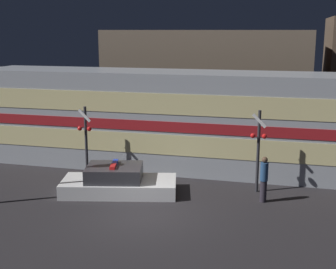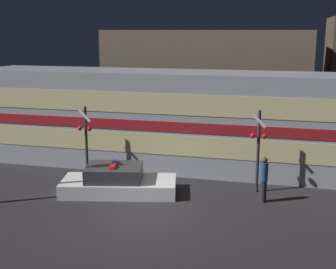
{
  "view_description": "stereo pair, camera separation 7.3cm",
  "coord_description": "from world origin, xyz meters",
  "px_view_note": "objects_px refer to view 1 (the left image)",
  "views": [
    {
      "loc": [
        4.77,
        -14.83,
        6.39
      ],
      "look_at": [
        -0.09,
        3.98,
        2.04
      ],
      "focal_mm": 50.0,
      "sensor_mm": 36.0,
      "label": 1
    },
    {
      "loc": [
        4.84,
        -14.81,
        6.39
      ],
      "look_at": [
        -0.09,
        3.98,
        2.04
      ],
      "focal_mm": 50.0,
      "sensor_mm": 36.0,
      "label": 2
    }
  ],
  "objects_px": {
    "train": "(211,122)",
    "police_car": "(118,182)",
    "pedestrian": "(264,179)",
    "crossing_signal_near": "(258,147)"
  },
  "relations": [
    {
      "from": "pedestrian",
      "to": "crossing_signal_near",
      "type": "height_order",
      "value": "crossing_signal_near"
    },
    {
      "from": "train",
      "to": "pedestrian",
      "type": "xyz_separation_m",
      "value": [
        2.67,
        -3.71,
        -1.36
      ]
    },
    {
      "from": "police_car",
      "to": "pedestrian",
      "type": "xyz_separation_m",
      "value": [
        5.69,
        0.47,
        0.46
      ]
    },
    {
      "from": "crossing_signal_near",
      "to": "pedestrian",
      "type": "bearing_deg",
      "value": -73.41
    },
    {
      "from": "train",
      "to": "police_car",
      "type": "height_order",
      "value": "train"
    },
    {
      "from": "train",
      "to": "crossing_signal_near",
      "type": "xyz_separation_m",
      "value": [
        2.35,
        -2.64,
        -0.4
      ]
    },
    {
      "from": "train",
      "to": "pedestrian",
      "type": "height_order",
      "value": "train"
    },
    {
      "from": "pedestrian",
      "to": "crossing_signal_near",
      "type": "distance_m",
      "value": 1.47
    },
    {
      "from": "train",
      "to": "police_car",
      "type": "bearing_deg",
      "value": -125.88
    },
    {
      "from": "train",
      "to": "police_car",
      "type": "xyz_separation_m",
      "value": [
        -3.02,
        -4.18,
        -1.81
      ]
    }
  ]
}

